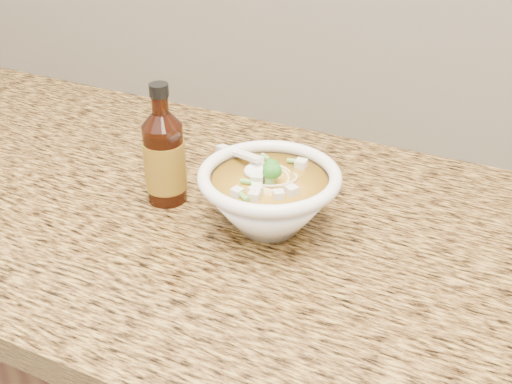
% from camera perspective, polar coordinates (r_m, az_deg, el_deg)
% --- Properties ---
extents(counter_slab, '(4.00, 0.68, 0.04)m').
position_cam_1_polar(counter_slab, '(0.89, 5.67, -4.92)').
color(counter_slab, '#A4813C').
rests_on(counter_slab, cabinet).
extents(soup_bowl, '(0.21, 0.19, 0.11)m').
position_cam_1_polar(soup_bowl, '(0.87, 1.18, -0.54)').
color(soup_bowl, white).
rests_on(soup_bowl, counter_slab).
extents(hot_sauce_bottle, '(0.07, 0.07, 0.18)m').
position_cam_1_polar(hot_sauce_bottle, '(0.93, -8.14, 2.99)').
color(hot_sauce_bottle, '#361207').
rests_on(hot_sauce_bottle, counter_slab).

